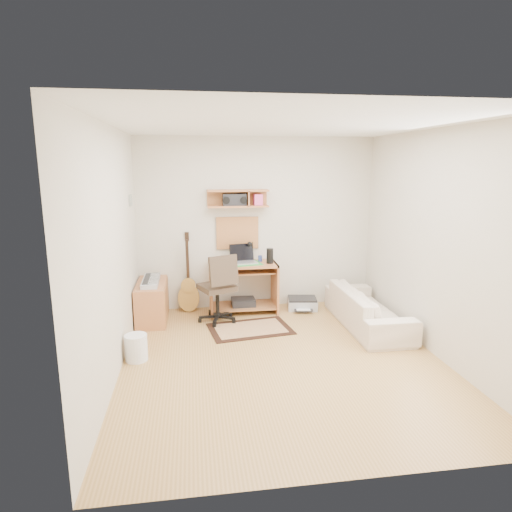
{
  "coord_description": "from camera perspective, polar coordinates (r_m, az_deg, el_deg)",
  "views": [
    {
      "loc": [
        -0.98,
        -4.59,
        2.21
      ],
      "look_at": [
        -0.15,
        1.05,
        1.0
      ],
      "focal_mm": 30.81,
      "sensor_mm": 36.0,
      "label": 1
    }
  ],
  "objects": [
    {
      "name": "boombox",
      "position": [
        6.51,
        -2.82,
        7.3
      ],
      "size": [
        0.34,
        0.16,
        0.18
      ],
      "primitive_type": "cube",
      "color": "black",
      "rests_on": "wall_shelf"
    },
    {
      "name": "right_wall",
      "position": [
        5.45,
        22.54,
        1.44
      ],
      "size": [
        0.01,
        4.0,
        2.6
      ],
      "primitive_type": "cube",
      "color": "beige",
      "rests_on": "ground"
    },
    {
      "name": "wall_shelf",
      "position": [
        6.52,
        -2.37,
        7.48
      ],
      "size": [
        0.9,
        0.25,
        0.26
      ],
      "primitive_type": "cube",
      "color": "#BC7242",
      "rests_on": "back_wall"
    },
    {
      "name": "speaker",
      "position": [
        6.51,
        1.81,
        0.02
      ],
      "size": [
        0.1,
        0.1,
        0.22
      ],
      "primitive_type": "cylinder",
      "color": "black",
      "rests_on": "desk"
    },
    {
      "name": "cabinet",
      "position": [
        6.47,
        -13.36,
        -5.76
      ],
      "size": [
        0.4,
        0.9,
        0.55
      ],
      "primitive_type": "cube",
      "color": "#BC7242",
      "rests_on": "floor"
    },
    {
      "name": "floor",
      "position": [
        5.19,
        3.41,
        -13.3
      ],
      "size": [
        3.6,
        4.0,
        0.01
      ],
      "primitive_type": "cube",
      "color": "tan",
      "rests_on": "ground"
    },
    {
      "name": "printer",
      "position": [
        6.86,
        6.02,
        -6.14
      ],
      "size": [
        0.49,
        0.41,
        0.17
      ],
      "primitive_type": "cube",
      "rotation": [
        0.0,
        0.0,
        -0.15
      ],
      "color": "#A5A8AA",
      "rests_on": "floor"
    },
    {
      "name": "waste_basket",
      "position": [
        5.28,
        -15.28,
        -11.4
      ],
      "size": [
        0.31,
        0.31,
        0.3
      ],
      "primitive_type": "cylinder",
      "rotation": [
        0.0,
        0.0,
        0.26
      ],
      "color": "white",
      "rests_on": "floor"
    },
    {
      "name": "sofa",
      "position": [
        6.25,
        14.32,
        -5.81
      ],
      "size": [
        0.51,
        1.74,
        0.68
      ],
      "primitive_type": "imported",
      "rotation": [
        0.0,
        0.0,
        1.57
      ],
      "color": "beige",
      "rests_on": "floor"
    },
    {
      "name": "music_keyboard",
      "position": [
        6.38,
        -13.49,
        -3.15
      ],
      "size": [
        0.22,
        0.7,
        0.06
      ],
      "primitive_type": "cube",
      "color": "#B2B5BA",
      "rests_on": "cabinet"
    },
    {
      "name": "rug",
      "position": [
        6.04,
        -0.77,
        -9.41
      ],
      "size": [
        1.18,
        0.88,
        0.01
      ],
      "primitive_type": "cube",
      "rotation": [
        0.0,
        0.0,
        0.15
      ],
      "color": "#CFBB8A",
      "rests_on": "floor"
    },
    {
      "name": "pencil_cup",
      "position": [
        6.65,
        0.55,
        -0.32
      ],
      "size": [
        0.06,
        0.06,
        0.09
      ],
      "primitive_type": "cylinder",
      "color": "#2E418A",
      "rests_on": "desk"
    },
    {
      "name": "guitar",
      "position": [
        6.65,
        -8.83,
        -2.14
      ],
      "size": [
        0.33,
        0.22,
        1.21
      ],
      "primitive_type": null,
      "rotation": [
        0.0,
        0.0,
        -0.04
      ],
      "color": "#B98839",
      "rests_on": "floor"
    },
    {
      "name": "cork_board",
      "position": [
        6.69,
        -2.43,
        3.02
      ],
      "size": [
        0.64,
        0.03,
        0.49
      ],
      "primitive_type": "cube",
      "color": "tan",
      "rests_on": "back_wall"
    },
    {
      "name": "laptop",
      "position": [
        6.48,
        -1.58,
        0.22
      ],
      "size": [
        0.43,
        0.43,
        0.28
      ],
      "primitive_type": null,
      "rotation": [
        0.0,
        0.0,
        0.18
      ],
      "color": "silver",
      "rests_on": "desk"
    },
    {
      "name": "left_wall",
      "position": [
        4.76,
        -18.21,
        0.34
      ],
      "size": [
        0.01,
        4.0,
        2.6
      ],
      "primitive_type": "cube",
      "color": "beige",
      "rests_on": "ground"
    },
    {
      "name": "desk",
      "position": [
        6.62,
        -1.67,
        -4.12
      ],
      "size": [
        1.0,
        0.55,
        0.75
      ],
      "primitive_type": null,
      "color": "#BC7242",
      "rests_on": "floor"
    },
    {
      "name": "back_wall",
      "position": [
        6.73,
        0.09,
        4.21
      ],
      "size": [
        3.6,
        0.01,
        2.6
      ],
      "primitive_type": "cube",
      "color": "beige",
      "rests_on": "ground"
    },
    {
      "name": "task_chair",
      "position": [
        6.2,
        -5.06,
        -4.07
      ],
      "size": [
        0.66,
        0.66,
        1.0
      ],
      "primitive_type": null,
      "rotation": [
        0.0,
        0.0,
        0.38
      ],
      "color": "#382C21",
      "rests_on": "floor"
    },
    {
      "name": "ceiling",
      "position": [
        4.71,
        3.82,
        16.77
      ],
      "size": [
        3.6,
        4.0,
        0.01
      ],
      "primitive_type": "cube",
      "color": "white",
      "rests_on": "ground"
    },
    {
      "name": "wall_photo",
      "position": [
        6.17,
        -15.99,
        6.96
      ],
      "size": [
        0.02,
        0.2,
        0.15
      ],
      "primitive_type": "cube",
      "color": "#4C8CBF",
      "rests_on": "left_wall"
    },
    {
      "name": "desk_lamp",
      "position": [
        6.65,
        -0.47,
        0.63
      ],
      "size": [
        0.1,
        0.1,
        0.3
      ],
      "primitive_type": null,
      "color": "black",
      "rests_on": "desk"
    }
  ]
}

